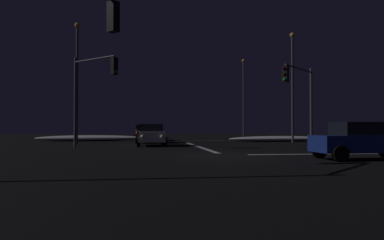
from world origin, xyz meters
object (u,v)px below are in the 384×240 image
object	(u,v)px
sedan_blue_crossing	(363,140)
traffic_signal_nw	(91,84)
sedan_red	(148,133)
sedan_silver	(143,132)
traffic_signal_sw	(42,28)
streetlamp_left_near	(77,74)
sedan_orange	(143,131)
streetlamp_right_near	(292,79)
traffic_signal_ne	(300,89)
sedan_white	(151,135)
streetlamp_right_far	(244,93)
sedan_gray	(148,132)

from	to	relation	value
sedan_blue_crossing	traffic_signal_nw	world-z (taller)	traffic_signal_nw
sedan_red	sedan_silver	world-z (taller)	same
traffic_signal_sw	streetlamp_left_near	world-z (taller)	streetlamp_left_near
sedan_orange	streetlamp_right_near	bearing A→B (deg)	-57.30
sedan_blue_crossing	streetlamp_right_near	distance (m)	17.88
sedan_blue_crossing	traffic_signal_ne	bearing A→B (deg)	81.03
sedan_white	streetlamp_right_far	distance (m)	23.79
sedan_silver	sedan_orange	xyz separation A→B (m)	(0.11, 6.10, 0.00)
sedan_gray	streetlamp_right_near	world-z (taller)	streetlamp_right_near
sedan_blue_crossing	sedan_gray	bearing A→B (deg)	109.55
traffic_signal_nw	sedan_blue_crossing	bearing A→B (deg)	-40.28
sedan_red	streetlamp_right_near	xyz separation A→B (m)	(12.34, -1.63, 4.64)
sedan_white	traffic_signal_nw	distance (m)	5.73
traffic_signal_nw	streetlamp_right_far	world-z (taller)	streetlamp_right_far
traffic_signal_ne	streetlamp_right_near	world-z (taller)	streetlamp_right_near
sedan_white	traffic_signal_sw	world-z (taller)	traffic_signal_sw
streetlamp_left_near	sedan_blue_crossing	bearing A→B (deg)	-49.80
streetlamp_right_far	sedan_red	bearing A→B (deg)	-130.65
sedan_red	streetlamp_right_far	size ratio (longest dim) A/B	0.44
streetlamp_right_near	sedan_white	bearing A→B (deg)	-162.49
traffic_signal_ne	streetlamp_right_near	bearing A→B (deg)	72.26
sedan_gray	streetlamp_right_far	xyz separation A→B (m)	(12.17, 9.10, 4.88)
streetlamp_left_near	sedan_silver	bearing A→B (deg)	68.40
traffic_signal_nw	traffic_signal_ne	bearing A→B (deg)	-0.92
traffic_signal_nw	streetlamp_left_near	bearing A→B (deg)	106.50
sedan_silver	streetlamp_left_near	bearing A→B (deg)	-111.60
sedan_red	sedan_gray	size ratio (longest dim) A/B	1.00
sedan_gray	sedan_orange	xyz separation A→B (m)	(-0.38, 12.64, 0.00)
sedan_red	traffic_signal_ne	xyz separation A→B (m)	(10.22, -8.25, 3.12)
sedan_silver	traffic_signal_ne	xyz separation A→B (m)	(10.54, -20.06, 3.12)
traffic_signal_nw	sedan_silver	bearing A→B (deg)	80.20
sedan_white	sedan_orange	xyz separation A→B (m)	(-0.37, 23.38, 0.00)
sedan_silver	streetlamp_right_near	xyz separation A→B (m)	(12.66, -13.44, 4.64)
sedan_gray	streetlamp_left_near	size ratio (longest dim) A/B	0.45
sedan_gray	streetlamp_right_far	world-z (taller)	streetlamp_right_far
sedan_orange	traffic_signal_ne	bearing A→B (deg)	-68.26
traffic_signal_sw	sedan_white	bearing A→B (deg)	77.54
traffic_signal_sw	streetlamp_right_near	world-z (taller)	streetlamp_right_near
traffic_signal_nw	streetlamp_right_near	bearing A→B (deg)	21.68
sedan_white	streetlamp_left_near	bearing A→B (deg)	146.48
sedan_white	streetlamp_right_far	bearing A→B (deg)	58.46
sedan_white	traffic_signal_sw	distance (m)	17.22
sedan_red	streetlamp_right_near	bearing A→B (deg)	-7.54
traffic_signal_sw	sedan_blue_crossing	bearing A→B (deg)	15.97
sedan_silver	streetlamp_left_near	world-z (taller)	streetlamp_left_near
sedan_silver	streetlamp_right_near	distance (m)	19.04
sedan_silver	traffic_signal_nw	world-z (taller)	traffic_signal_nw
sedan_red	traffic_signal_nw	world-z (taller)	traffic_signal_nw
streetlamp_right_near	traffic_signal_sw	bearing A→B (deg)	-127.90
sedan_gray	sedan_silver	world-z (taller)	same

